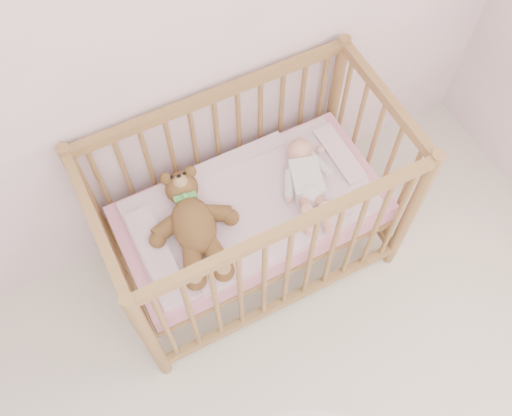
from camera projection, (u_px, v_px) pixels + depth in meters
wall_back at (85, 58)px, 2.00m from camera, size 4.00×0.02×2.70m
crib at (251, 212)px, 2.67m from camera, size 1.36×0.76×1.00m
mattress at (251, 214)px, 2.68m from camera, size 1.22×0.62×0.13m
blanket at (251, 206)px, 2.61m from camera, size 1.10×0.58×0.06m
baby at (307, 177)px, 2.60m from camera, size 0.40×0.57×0.13m
teddy_bear at (194, 226)px, 2.47m from camera, size 0.50×0.65×0.17m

